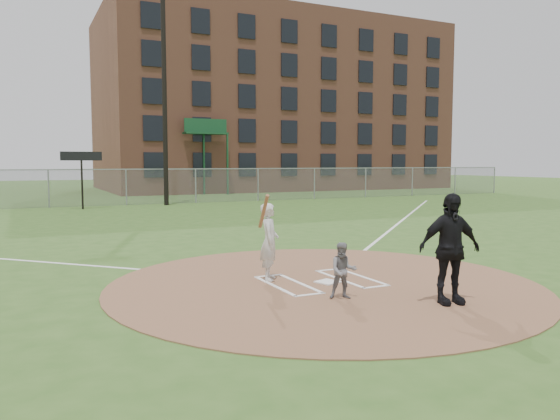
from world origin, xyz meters
name	(u,v)px	position (x,y,z in m)	size (l,w,h in m)	color
ground	(324,284)	(0.00, 0.00, 0.00)	(140.00, 140.00, 0.00)	#32561D
dirt_circle	(324,283)	(0.00, 0.00, 0.01)	(8.40, 8.40, 0.02)	brown
home_plate	(328,282)	(0.08, -0.03, 0.03)	(0.40, 0.40, 0.03)	white
foul_line_first	(403,220)	(9.00, 9.00, 0.01)	(0.10, 24.00, 0.01)	white
catcher	(343,271)	(-0.32, -1.23, 0.51)	(0.48, 0.37, 0.98)	slate
umpire	(449,249)	(1.11, -2.26, 0.95)	(1.09, 0.45, 1.86)	black
batters_boxes	(320,281)	(0.00, 0.15, 0.03)	(2.08, 1.88, 0.01)	white
batter_at_plate	(269,241)	(-0.85, 0.71, 0.80)	(0.67, 1.04, 1.78)	silver
outfield_fence	(126,187)	(0.00, 22.00, 1.02)	(56.08, 0.08, 2.03)	slate
brick_warehouse	(269,108)	(16.00, 37.96, 7.50)	(30.00, 17.17, 15.00)	#975641
light_pole	(164,85)	(2.00, 21.00, 6.61)	(1.20, 0.30, 12.22)	black
scoreboard_sign	(81,162)	(-2.50, 20.20, 2.39)	(2.00, 0.10, 2.93)	black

